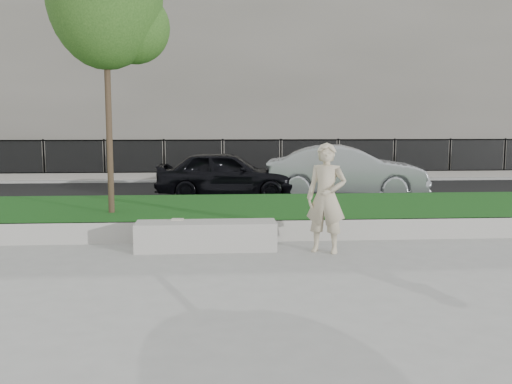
{
  "coord_description": "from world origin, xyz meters",
  "views": [
    {
      "loc": [
        -0.88,
        -9.5,
        2.24
      ],
      "look_at": [
        -0.11,
        1.2,
        0.92
      ],
      "focal_mm": 40.0,
      "sensor_mm": 36.0,
      "label": 1
    }
  ],
  "objects": [
    {
      "name": "stone_bench",
      "position": [
        -1.05,
        0.4,
        0.25
      ],
      "size": [
        2.46,
        0.61,
        0.5
      ],
      "primitive_type": "cube",
      "color": "#A8A59D",
      "rests_on": "ground"
    },
    {
      "name": "grass_bank",
      "position": [
        0.0,
        3.0,
        0.2
      ],
      "size": [
        34.0,
        4.0,
        0.4
      ],
      "primitive_type": "cube",
      "color": "black",
      "rests_on": "ground"
    },
    {
      "name": "grass_kerb",
      "position": [
        0.0,
        1.04,
        0.2
      ],
      "size": [
        34.0,
        0.08,
        0.4
      ],
      "primitive_type": "cube",
      "color": "#A8A59D",
      "rests_on": "ground"
    },
    {
      "name": "far_pavement",
      "position": [
        0.0,
        13.0,
        0.06
      ],
      "size": [
        34.0,
        3.0,
        0.12
      ],
      "primitive_type": "cube",
      "color": "gray",
      "rests_on": "ground"
    },
    {
      "name": "man",
      "position": [
        1.02,
        0.08,
        0.95
      ],
      "size": [
        0.82,
        0.7,
        1.89
      ],
      "primitive_type": "imported",
      "rotation": [
        0.0,
        0.0,
        -0.43
      ],
      "color": "#C1B495",
      "rests_on": "ground"
    },
    {
      "name": "street",
      "position": [
        0.0,
        8.5,
        0.02
      ],
      "size": [
        34.0,
        7.0,
        0.04
      ],
      "primitive_type": "cube",
      "color": "black",
      "rests_on": "ground"
    },
    {
      "name": "car_dark",
      "position": [
        -0.58,
        7.16,
        0.73
      ],
      "size": [
        4.15,
        1.9,
        1.38
      ],
      "primitive_type": "imported",
      "rotation": [
        0.0,
        0.0,
        1.5
      ],
      "color": "black",
      "rests_on": "street"
    },
    {
      "name": "building_facade",
      "position": [
        0.0,
        20.0,
        5.0
      ],
      "size": [
        34.0,
        10.0,
        10.0
      ],
      "primitive_type": "cube",
      "color": "#625F56",
      "rests_on": "ground"
    },
    {
      "name": "book",
      "position": [
        -1.57,
        0.61,
        0.51
      ],
      "size": [
        0.22,
        0.17,
        0.02
      ],
      "primitive_type": "cube",
      "rotation": [
        0.0,
        0.0,
        -0.08
      ],
      "color": "beige",
      "rests_on": "stone_bench"
    },
    {
      "name": "car_silver",
      "position": [
        2.93,
        6.9,
        0.8
      ],
      "size": [
        4.82,
        2.32,
        1.52
      ],
      "primitive_type": "imported",
      "rotation": [
        0.0,
        0.0,
        1.41
      ],
      "color": "gray",
      "rests_on": "street"
    },
    {
      "name": "iron_fence",
      "position": [
        0.0,
        12.0,
        0.54
      ],
      "size": [
        32.0,
        0.3,
        1.5
      ],
      "color": "slate",
      "rests_on": "far_pavement"
    },
    {
      "name": "ground",
      "position": [
        0.0,
        0.0,
        0.0
      ],
      "size": [
        90.0,
        90.0,
        0.0
      ],
      "primitive_type": "plane",
      "color": "gray",
      "rests_on": "ground"
    }
  ]
}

